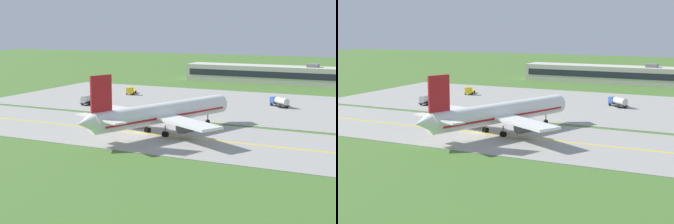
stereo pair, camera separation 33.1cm
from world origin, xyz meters
TOP-DOWN VIEW (x-y plane):
  - ground_plane at (0.00, 0.00)m, footprint 500.00×500.00m
  - taxiway_strip at (0.00, 0.00)m, footprint 240.00×28.00m
  - apron_pad at (10.00, 42.00)m, footprint 140.00×52.00m
  - taxiway_centreline at (0.00, 0.00)m, footprint 220.00×0.60m
  - airplane_lead at (3.94, 1.44)m, footprint 31.39×38.09m
  - service_truck_fuel at (17.75, 43.27)m, footprint 5.90×5.45m
  - service_truck_catering at (-28.97, 47.12)m, footprint 4.01×6.72m
  - service_truck_pushback at (-29.58, 25.48)m, footprint 2.58×6.09m
  - terminal_building at (4.04, 96.36)m, footprint 66.31×10.65m

SIDE VIEW (x-z plane):
  - ground_plane at x=0.00m, z-range 0.00..0.00m
  - taxiway_strip at x=0.00m, z-range 0.00..0.10m
  - apron_pad at x=10.00m, z-range 0.00..0.10m
  - taxiway_centreline at x=0.00m, z-range 0.10..0.11m
  - service_truck_catering at x=-28.97m, z-range -0.11..2.48m
  - service_truck_fuel at x=17.75m, z-range 0.21..2.86m
  - service_truck_pushback at x=-29.58m, z-range 0.21..2.86m
  - terminal_building at x=4.04m, z-range -0.58..6.86m
  - airplane_lead at x=3.94m, z-range -2.22..10.48m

